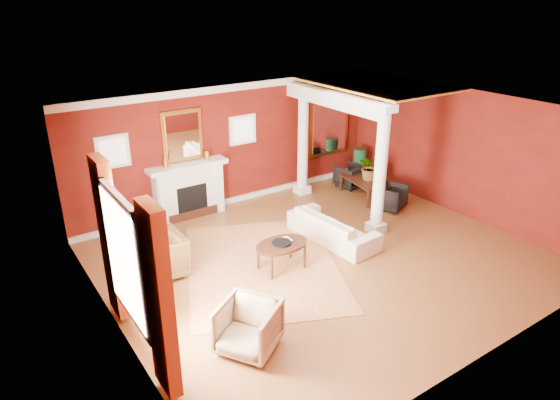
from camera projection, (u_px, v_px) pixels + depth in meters
ground at (323, 259)px, 9.81m from camera, size 8.00×8.00×0.00m
room_shell at (327, 161)px, 9.02m from camera, size 8.04×7.04×2.92m
fireplace at (189, 190)px, 11.41m from camera, size 1.85×0.42×1.29m
overmantel_mirror at (182, 136)px, 11.02m from camera, size 0.95×0.07×1.15m
flank_window_left at (113, 152)px, 10.27m from camera, size 0.70×0.07×0.70m
flank_window_right at (243, 130)px, 11.87m from camera, size 0.70×0.07×0.70m
left_window at (131, 266)px, 6.78m from camera, size 0.21×2.55×2.60m
column_front at (380, 170)px, 10.36m from camera, size 0.36×0.36×2.80m
column_back at (303, 140)px, 12.41m from camera, size 0.36×0.36×2.80m
header_beam at (333, 99)px, 11.11m from camera, size 0.30×3.20×0.32m
amber_ceiling at (376, 84)px, 11.49m from camera, size 2.30×3.40×0.04m
dining_mirror at (329, 124)px, 13.33m from camera, size 1.30×0.07×1.70m
chandelier at (375, 110)px, 11.80m from camera, size 0.60×0.62×0.75m
crown_trim at (232, 88)px, 11.34m from camera, size 8.00×0.08×0.16m
base_trim at (236, 199)px, 12.42m from camera, size 8.00×0.08×0.12m
rug at (262, 266)px, 9.55m from camera, size 4.03×4.52×0.01m
sofa at (333, 223)px, 10.38m from camera, size 0.77×2.10×0.81m
armchair_leopard at (158, 254)px, 9.06m from camera, size 0.84×0.89×0.90m
armchair_stripe at (248, 325)px, 7.20m from camera, size 1.07×1.09×0.83m
coffee_table at (282, 246)px, 9.28m from camera, size 1.06×1.06×0.53m
coffee_book at (283, 236)px, 9.31m from camera, size 0.17×0.02×0.23m
side_table at (150, 268)px, 7.48m from camera, size 0.61×0.61×1.54m
dining_table at (366, 183)px, 12.55m from camera, size 0.69×1.43×0.77m
dining_chair_near at (391, 196)px, 11.90m from camera, size 0.81×0.79×0.66m
dining_chair_far at (350, 175)px, 13.25m from camera, size 0.72×0.68×0.66m
green_urn at (359, 168)px, 13.62m from camera, size 0.39×0.39×0.94m
potted_plant at (371, 159)px, 12.30m from camera, size 0.73×0.78×0.52m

